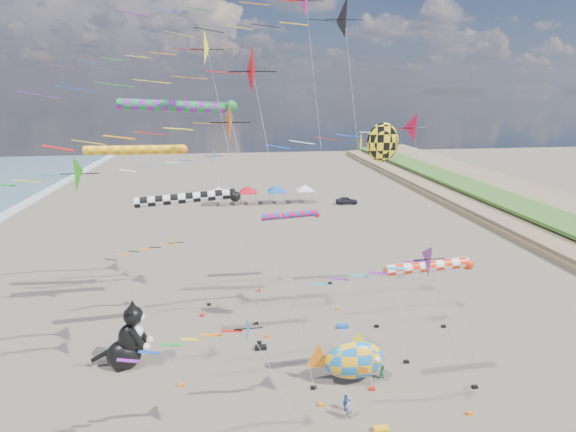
# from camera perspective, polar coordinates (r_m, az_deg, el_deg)

# --- Properties ---
(delta_kite_0) EXTENTS (13.44, 2.35, 15.82)m
(delta_kite_0) POSITION_cam_1_polar(r_m,az_deg,el_deg) (28.55, -26.09, 4.40)
(delta_kite_0) COLOR #1B8912
(delta_kite_0) RESTS_ON ground
(delta_kite_1) EXTENTS (10.69, 1.70, 14.50)m
(delta_kite_1) POSITION_cam_1_polar(r_m,az_deg,el_deg) (41.28, -10.62, 7.08)
(delta_kite_1) COLOR #088AB5
(delta_kite_1) RESTS_ON ground
(delta_kite_2) EXTENTS (13.45, 2.29, 17.77)m
(delta_kite_2) POSITION_cam_1_polar(r_m,az_deg,el_deg) (34.24, 14.34, 10.39)
(delta_kite_2) COLOR red
(delta_kite_2) RESTS_ON ground
(delta_kite_3) EXTENTS (14.86, 3.11, 25.63)m
(delta_kite_3) POSITION_cam_1_polar(r_m,az_deg,el_deg) (33.81, 6.84, 23.53)
(delta_kite_3) COLOR black
(delta_kite_3) RESTS_ON ground
(delta_kite_4) EXTENTS (7.59, 1.54, 7.80)m
(delta_kite_4) POSITION_cam_1_polar(r_m,az_deg,el_deg) (38.90, -16.16, -3.81)
(delta_kite_4) COLOR #EDA001
(delta_kite_4) RESTS_ON ground
(delta_kite_5) EXTENTS (13.09, 2.50, 23.11)m
(delta_kite_5) POSITION_cam_1_polar(r_m,az_deg,el_deg) (32.26, -11.89, 19.66)
(delta_kite_5) COLOR #FBF920
(delta_kite_5) RESTS_ON ground
(delta_kite_6) EXTENTS (15.84, 2.98, 27.26)m
(delta_kite_6) POSITION_cam_1_polar(r_m,az_deg,el_deg) (36.94, 1.14, 25.55)
(delta_kite_6) COLOR #EC117F
(delta_kite_6) RESTS_ON ground
(delta_kite_7) EXTENTS (9.67, 1.64, 8.42)m
(delta_kite_7) POSITION_cam_1_polar(r_m,az_deg,el_deg) (22.52, -7.94, -16.44)
(delta_kite_7) COLOR blue
(delta_kite_7) RESTS_ON ground
(delta_kite_8) EXTENTS (12.90, 2.31, 18.78)m
(delta_kite_8) POSITION_cam_1_polar(r_m,az_deg,el_deg) (23.55, -7.75, 11.11)
(delta_kite_8) COLOR #E25914
(delta_kite_8) RESTS_ON ground
(delta_kite_9) EXTENTS (9.88, 1.94, 11.68)m
(delta_kite_9) POSITION_cam_1_polar(r_m,az_deg,el_deg) (24.99, 14.96, -5.36)
(delta_kite_9) COLOR #781D8D
(delta_kite_9) RESTS_ON ground
(delta_kite_10) EXTENTS (14.86, 2.76, 21.56)m
(delta_kite_10) POSITION_cam_1_polar(r_m,az_deg,el_deg) (25.21, -7.40, 17.33)
(delta_kite_10) COLOR #CD010A
(delta_kite_10) RESTS_ON ground
(windsock_0) EXTENTS (9.70, 0.87, 18.49)m
(windsock_0) POSITION_cam_1_polar(r_m,az_deg,el_deg) (34.44, -13.30, 13.31)
(windsock_0) COLOR #178335
(windsock_0) RESTS_ON ground
(windsock_1) EXTENTS (8.57, 0.77, 12.28)m
(windsock_1) POSITION_cam_1_polar(r_m,az_deg,el_deg) (32.16, -12.14, 2.16)
(windsock_1) COLOR black
(windsock_1) RESTS_ON ground
(windsock_2) EXTENTS (7.00, 0.72, 9.30)m
(windsock_2) POSITION_cam_1_polar(r_m,az_deg,el_deg) (28.55, 17.83, -6.18)
(windsock_2) COLOR red
(windsock_2) RESTS_ON ground
(windsock_3) EXTENTS (9.61, 0.80, 14.85)m
(windsock_3) POSITION_cam_1_polar(r_m,az_deg,el_deg) (39.36, -18.41, 7.89)
(windsock_3) COLOR orange
(windsock_3) RESTS_ON ground
(windsock_4) EXTENTS (7.16, 0.68, 7.84)m
(windsock_4) POSITION_cam_1_polar(r_m,az_deg,el_deg) (43.66, 0.63, 0.06)
(windsock_4) COLOR red
(windsock_4) RESTS_ON ground
(angelfish_kite) EXTENTS (3.74, 3.02, 17.10)m
(angelfish_kite) POSITION_cam_1_polar(r_m,az_deg,el_deg) (31.10, 11.58, 8.90)
(angelfish_kite) COLOR yellow
(angelfish_kite) RESTS_ON ground
(cat_inflatable) EXTENTS (3.76, 2.02, 4.96)m
(cat_inflatable) POSITION_cam_1_polar(r_m,az_deg,el_deg) (34.76, -19.90, -14.00)
(cat_inflatable) COLOR black
(cat_inflatable) RESTS_ON ground
(fish_inflatable) EXTENTS (5.56, 2.23, 3.85)m
(fish_inflatable) POSITION_cam_1_polar(r_m,az_deg,el_deg) (31.87, 8.30, -17.60)
(fish_inflatable) COLOR blue
(fish_inflatable) RESTS_ON ground
(person_adult) EXTENTS (0.67, 0.64, 1.54)m
(person_adult) POSITION_cam_1_polar(r_m,az_deg,el_deg) (29.50, 7.82, -22.97)
(person_adult) COLOR gray
(person_adult) RESTS_ON ground
(child_green) EXTENTS (0.55, 0.44, 1.07)m
(child_green) POSITION_cam_1_polar(r_m,az_deg,el_deg) (33.18, 11.97, -18.82)
(child_green) COLOR #218854
(child_green) RESTS_ON ground
(child_blue) EXTENTS (0.63, 0.68, 1.13)m
(child_blue) POSITION_cam_1_polar(r_m,az_deg,el_deg) (30.18, 7.30, -22.43)
(child_blue) COLOR #2C4FAD
(child_blue) RESTS_ON ground
(kite_bag_0) EXTENTS (0.90, 0.44, 0.30)m
(kite_bag_0) POSITION_cam_1_polar(r_m,az_deg,el_deg) (29.33, 11.73, -25.02)
(kite_bag_0) COLOR orange
(kite_bag_0) RESTS_ON ground
(kite_bag_1) EXTENTS (0.90, 0.44, 0.30)m
(kite_bag_1) POSITION_cam_1_polar(r_m,az_deg,el_deg) (38.87, 6.98, -13.74)
(kite_bag_1) COLOR blue
(kite_bag_1) RESTS_ON ground
(kite_bag_2) EXTENTS (0.90, 0.44, 0.30)m
(kite_bag_2) POSITION_cam_1_polar(r_m,az_deg,el_deg) (35.88, -3.49, -16.34)
(kite_bag_2) COLOR black
(kite_bag_2) RESTS_ON ground
(tent_row) EXTENTS (19.20, 4.20, 3.80)m
(tent_row) POSITION_cam_1_polar(r_m,az_deg,el_deg) (78.37, -3.28, 3.75)
(tent_row) COLOR white
(tent_row) RESTS_ON ground
(parked_car) EXTENTS (3.93, 1.88, 1.29)m
(parked_car) POSITION_cam_1_polar(r_m,az_deg,el_deg) (79.48, 7.45, 1.96)
(parked_car) COLOR #26262D
(parked_car) RESTS_ON ground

